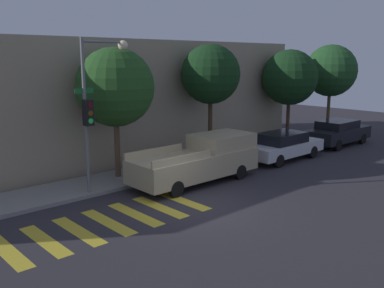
{
  "coord_description": "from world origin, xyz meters",
  "views": [
    {
      "loc": [
        -9.23,
        -9.99,
        4.91
      ],
      "look_at": [
        1.81,
        2.1,
        1.6
      ],
      "focal_mm": 40.0,
      "sensor_mm": 36.0,
      "label": 1
    }
  ],
  "objects_px": {
    "tree_near_corner": "(115,87)",
    "tree_far_end": "(290,78)",
    "pickup_truck": "(201,159)",
    "tree_behind_truck": "(331,71)",
    "traffic_light_pole": "(95,97)",
    "tree_midblock": "(211,74)",
    "sedan_middle": "(338,132)",
    "sedan_near_corner": "(283,145)"
  },
  "relations": [
    {
      "from": "tree_near_corner",
      "to": "tree_far_end",
      "type": "relative_size",
      "value": 0.99
    },
    {
      "from": "pickup_truck",
      "to": "tree_near_corner",
      "type": "xyz_separation_m",
      "value": [
        -2.33,
        2.45,
        2.86
      ]
    },
    {
      "from": "tree_behind_truck",
      "to": "tree_far_end",
      "type": "bearing_deg",
      "value": 180.0
    },
    {
      "from": "traffic_light_pole",
      "to": "tree_behind_truck",
      "type": "bearing_deg",
      "value": 3.8
    },
    {
      "from": "tree_midblock",
      "to": "tree_behind_truck",
      "type": "xyz_separation_m",
      "value": [
        10.9,
        0.0,
        -0.04
      ]
    },
    {
      "from": "tree_near_corner",
      "to": "tree_far_end",
      "type": "distance_m",
      "value": 11.71
    },
    {
      "from": "sedan_middle",
      "to": "tree_behind_truck",
      "type": "height_order",
      "value": "tree_behind_truck"
    },
    {
      "from": "sedan_near_corner",
      "to": "tree_midblock",
      "type": "distance_m",
      "value": 4.93
    },
    {
      "from": "tree_midblock",
      "to": "tree_far_end",
      "type": "height_order",
      "value": "tree_midblock"
    },
    {
      "from": "sedan_near_corner",
      "to": "tree_far_end",
      "type": "height_order",
      "value": "tree_far_end"
    },
    {
      "from": "traffic_light_pole",
      "to": "tree_midblock",
      "type": "height_order",
      "value": "traffic_light_pole"
    },
    {
      "from": "traffic_light_pole",
      "to": "sedan_middle",
      "type": "relative_size",
      "value": 1.24
    },
    {
      "from": "pickup_truck",
      "to": "tree_far_end",
      "type": "bearing_deg",
      "value": 14.65
    },
    {
      "from": "sedan_near_corner",
      "to": "tree_midblock",
      "type": "xyz_separation_m",
      "value": [
        -2.57,
        2.45,
        3.42
      ]
    },
    {
      "from": "tree_behind_truck",
      "to": "sedan_near_corner",
      "type": "bearing_deg",
      "value": -163.59
    },
    {
      "from": "traffic_light_pole",
      "to": "sedan_near_corner",
      "type": "xyz_separation_m",
      "value": [
        9.43,
        -1.27,
        -2.86
      ]
    },
    {
      "from": "tree_far_end",
      "to": "tree_behind_truck",
      "type": "relative_size",
      "value": 0.94
    },
    {
      "from": "sedan_middle",
      "to": "tree_near_corner",
      "type": "height_order",
      "value": "tree_near_corner"
    },
    {
      "from": "traffic_light_pole",
      "to": "sedan_middle",
      "type": "xyz_separation_m",
      "value": [
        14.68,
        -1.27,
        -2.82
      ]
    },
    {
      "from": "tree_midblock",
      "to": "tree_far_end",
      "type": "bearing_deg",
      "value": 0.0
    },
    {
      "from": "traffic_light_pole",
      "to": "tree_far_end",
      "type": "bearing_deg",
      "value": 5.08
    },
    {
      "from": "tree_far_end",
      "to": "pickup_truck",
      "type": "bearing_deg",
      "value": -165.35
    },
    {
      "from": "sedan_near_corner",
      "to": "sedan_middle",
      "type": "distance_m",
      "value": 5.25
    },
    {
      "from": "traffic_light_pole",
      "to": "tree_midblock",
      "type": "xyz_separation_m",
      "value": [
        6.86,
        1.18,
        0.56
      ]
    },
    {
      "from": "tree_midblock",
      "to": "tree_far_end",
      "type": "relative_size",
      "value": 1.03
    },
    {
      "from": "pickup_truck",
      "to": "tree_behind_truck",
      "type": "bearing_deg",
      "value": 10.03
    },
    {
      "from": "pickup_truck",
      "to": "sedan_middle",
      "type": "height_order",
      "value": "pickup_truck"
    },
    {
      "from": "tree_midblock",
      "to": "tree_behind_truck",
      "type": "relative_size",
      "value": 0.97
    },
    {
      "from": "sedan_middle",
      "to": "tree_near_corner",
      "type": "distance_m",
      "value": 13.67
    },
    {
      "from": "pickup_truck",
      "to": "sedan_middle",
      "type": "distance_m",
      "value": 10.78
    },
    {
      "from": "pickup_truck",
      "to": "tree_midblock",
      "type": "bearing_deg",
      "value": 39.61
    },
    {
      "from": "pickup_truck",
      "to": "tree_midblock",
      "type": "relative_size",
      "value": 1.0
    },
    {
      "from": "traffic_light_pole",
      "to": "sedan_near_corner",
      "type": "distance_m",
      "value": 9.94
    },
    {
      "from": "sedan_middle",
      "to": "tree_far_end",
      "type": "bearing_deg",
      "value": 119.82
    },
    {
      "from": "traffic_light_pole",
      "to": "pickup_truck",
      "type": "xyz_separation_m",
      "value": [
        3.89,
        -1.27,
        -2.67
      ]
    },
    {
      "from": "traffic_light_pole",
      "to": "sedan_near_corner",
      "type": "relative_size",
      "value": 1.24
    },
    {
      "from": "pickup_truck",
      "to": "sedan_near_corner",
      "type": "height_order",
      "value": "pickup_truck"
    },
    {
      "from": "tree_far_end",
      "to": "sedan_middle",
      "type": "bearing_deg",
      "value": -60.18
    },
    {
      "from": "sedan_middle",
      "to": "tree_behind_truck",
      "type": "xyz_separation_m",
      "value": [
        3.08,
        2.45,
        3.33
      ]
    },
    {
      "from": "pickup_truck",
      "to": "sedan_middle",
      "type": "bearing_deg",
      "value": -0.0
    },
    {
      "from": "pickup_truck",
      "to": "sedan_near_corner",
      "type": "xyz_separation_m",
      "value": [
        5.54,
        -0.0,
        -0.19
      ]
    },
    {
      "from": "tree_near_corner",
      "to": "traffic_light_pole",
      "type": "bearing_deg",
      "value": -142.96
    }
  ]
}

